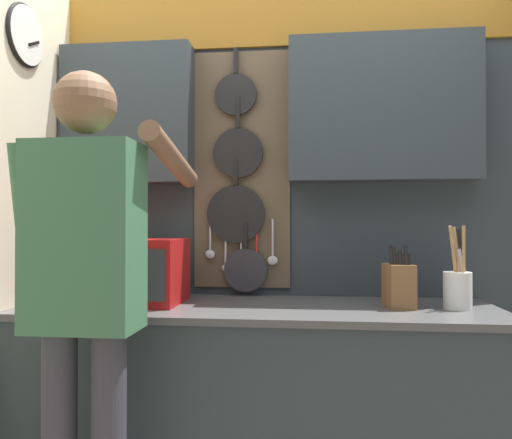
{
  "coord_description": "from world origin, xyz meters",
  "views": [
    {
      "loc": [
        0.24,
        -2.22,
        1.24
      ],
      "look_at": [
        -0.04,
        0.22,
        1.27
      ],
      "focal_mm": 35.0,
      "sensor_mm": 36.0,
      "label": 1
    }
  ],
  "objects_px": {
    "microwave": "(127,271)",
    "utensil_crock": "(458,287)",
    "person": "(86,274)",
    "knife_block": "(399,285)"
  },
  "relations": [
    {
      "from": "knife_block",
      "to": "person",
      "type": "xyz_separation_m",
      "value": [
        -1.16,
        -0.54,
        0.09
      ]
    },
    {
      "from": "microwave",
      "to": "person",
      "type": "height_order",
      "value": "person"
    },
    {
      "from": "microwave",
      "to": "utensil_crock",
      "type": "height_order",
      "value": "utensil_crock"
    },
    {
      "from": "utensil_crock",
      "to": "person",
      "type": "xyz_separation_m",
      "value": [
        -1.41,
        -0.54,
        0.09
      ]
    },
    {
      "from": "person",
      "to": "microwave",
      "type": "bearing_deg",
      "value": 95.85
    },
    {
      "from": "microwave",
      "to": "utensil_crock",
      "type": "bearing_deg",
      "value": 0.05
    },
    {
      "from": "person",
      "to": "knife_block",
      "type": "bearing_deg",
      "value": 24.97
    },
    {
      "from": "microwave",
      "to": "person",
      "type": "distance_m",
      "value": 0.55
    },
    {
      "from": "microwave",
      "to": "person",
      "type": "bearing_deg",
      "value": -84.15
    },
    {
      "from": "microwave",
      "to": "utensil_crock",
      "type": "relative_size",
      "value": 1.41
    }
  ]
}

